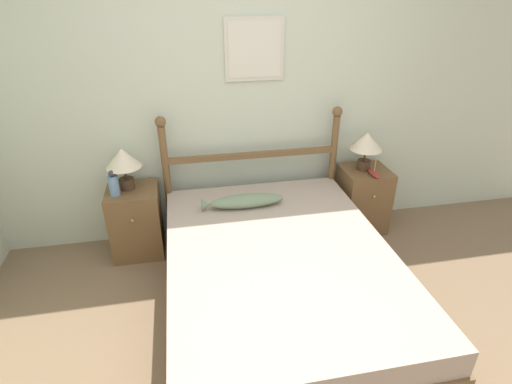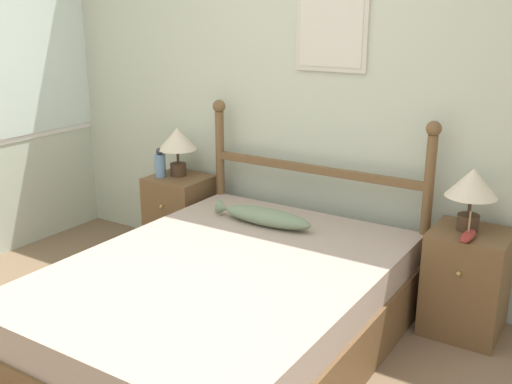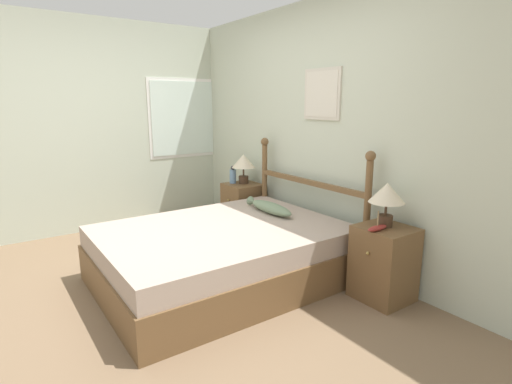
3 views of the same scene
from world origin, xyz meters
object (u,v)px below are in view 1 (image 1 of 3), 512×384
at_px(nightstand_right, 362,199).
at_px(table_lamp_right, 367,143).
at_px(nightstand_left, 136,221).
at_px(bottle, 114,184).
at_px(table_lamp_left, 123,160).
at_px(model_boat, 374,173).
at_px(fish_pillow, 245,201).
at_px(bed, 279,279).

bearing_deg(nightstand_right, table_lamp_right, 155.76).
bearing_deg(nightstand_left, table_lamp_right, 0.36).
bearing_deg(bottle, nightstand_right, 1.80).
height_order(nightstand_right, table_lamp_right, table_lamp_right).
bearing_deg(nightstand_right, table_lamp_left, 179.20).
bearing_deg(table_lamp_left, nightstand_left, -44.03).
height_order(table_lamp_right, model_boat, table_lamp_right).
xyz_separation_m(bottle, fish_pillow, (1.02, -0.20, -0.15)).
height_order(nightstand_left, table_lamp_right, table_lamp_right).
height_order(bed, table_lamp_left, table_lamp_left).
bearing_deg(model_boat, bottle, 178.51).
relative_size(nightstand_right, model_boat, 2.92).
xyz_separation_m(nightstand_right, model_boat, (0.01, -0.13, 0.33)).
bearing_deg(bottle, fish_pillow, -11.18).
bearing_deg(nightstand_right, fish_pillow, -167.06).
xyz_separation_m(nightstand_right, bottle, (-2.19, -0.07, 0.40)).
distance_m(nightstand_right, bottle, 2.23).
relative_size(bottle, fish_pillow, 0.32).
relative_size(model_boat, fish_pillow, 0.31).
bearing_deg(table_lamp_right, bed, -137.84).
height_order(model_boat, fish_pillow, model_boat).
bearing_deg(table_lamp_right, nightstand_right, -24.24).
height_order(table_lamp_right, fish_pillow, table_lamp_right).
relative_size(nightstand_left, fish_pillow, 0.91).
xyz_separation_m(table_lamp_left, fish_pillow, (0.93, -0.30, -0.31)).
height_order(nightstand_right, model_boat, model_boat).
xyz_separation_m(bed, table_lamp_right, (1.01, 0.91, 0.61)).
bearing_deg(model_boat, fish_pillow, -173.10).
bearing_deg(nightstand_right, bed, -139.03).
xyz_separation_m(nightstand_left, fish_pillow, (0.90, -0.27, 0.25)).
relative_size(bed, model_boat, 10.00).
bearing_deg(nightstand_left, bottle, -149.46).
distance_m(nightstand_left, nightstand_right, 2.07).
bearing_deg(fish_pillow, table_lamp_right, 13.85).
relative_size(nightstand_right, table_lamp_left, 1.73).
height_order(bed, fish_pillow, fish_pillow).
bearing_deg(nightstand_left, model_boat, -3.47).
relative_size(nightstand_right, fish_pillow, 0.91).
height_order(nightstand_right, fish_pillow, nightstand_right).
relative_size(bed, table_lamp_left, 5.92).
bearing_deg(table_lamp_right, fish_pillow, -166.15).
bearing_deg(model_boat, table_lamp_right, 105.28).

